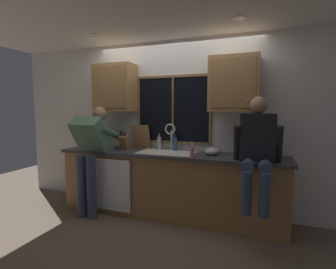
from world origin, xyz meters
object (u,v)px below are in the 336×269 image
Objects in this scene: soap_dispenser at (192,151)px; bottle_tall_clear at (175,143)px; bottle_green_glass at (159,143)px; knife_block at (125,142)px; person_standing at (92,149)px; person_sitting_on_counter at (257,147)px; mixing_bowl at (212,151)px; cutting_board at (141,137)px.

soap_dispenser is 0.55m from bottle_tall_clear.
bottle_green_glass reaches higher than soap_dispenser.
knife_block is at bearing -162.68° from bottle_green_glass.
person_sitting_on_counter is (2.25, 0.05, 0.14)m from person_standing.
bottle_tall_clear is (-0.58, 0.17, 0.06)m from mixing_bowl.
bottle_green_glass reaches higher than mixing_bowl.
mixing_bowl is 0.87× the size of bottle_green_glass.
bottle_tall_clear is (0.26, -0.01, 0.00)m from bottle_green_glass.
soap_dispenser is (-0.79, 0.06, -0.11)m from person_sitting_on_counter.
person_sitting_on_counter is 1.94m from knife_block.
person_standing reaches higher than soap_dispenser.
cutting_board is at bearing 164.35° from person_sitting_on_counter.
person_standing is 2.25m from person_sitting_on_counter.
cutting_board is 1.52× the size of bottle_green_glass.
person_standing is 7.29× the size of mixing_bowl.
person_sitting_on_counter reaches higher than person_standing.
bottle_green_glass is at bearing 17.32° from knife_block.
soap_dispenser is at bearing 4.29° from person_standing.
person_sitting_on_counter is 1.25m from bottle_tall_clear.
knife_block is 1.49× the size of mixing_bowl.
person_sitting_on_counter reaches higher than mixing_bowl.
bottle_tall_clear is at bearing 163.71° from mixing_bowl.
person_standing is 6.13× the size of bottle_tall_clear.
cutting_board is 1.03m from soap_dispenser.
person_sitting_on_counter is 0.80m from soap_dispenser.
person_sitting_on_counter is 1.49m from bottle_green_glass.
knife_block is 0.27m from cutting_board.
cutting_board reaches higher than bottle_tall_clear.
person_standing is 6.35× the size of bottle_green_glass.
person_sitting_on_counter is 6.37× the size of soap_dispenser.
person_standing is 7.94× the size of soap_dispenser.
bottle_green_glass is at bearing 161.38° from person_sitting_on_counter.
soap_dispenser is 0.80× the size of bottle_green_glass.
knife_block is at bearing 167.19° from soap_dispenser.
cutting_board reaches higher than bottle_green_glass.
person_standing is at bearing -154.62° from bottle_tall_clear.
person_sitting_on_counter is at bearing -18.62° from bottle_green_glass.
knife_block is 1.62× the size of soap_dispenser.
mixing_bowl is 0.84× the size of bottle_tall_clear.
bottle_green_glass is at bearing -1.20° from cutting_board.
person_sitting_on_counter is at bearing -4.35° from soap_dispenser.
cutting_board is at bearing 178.83° from bottle_tall_clear.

